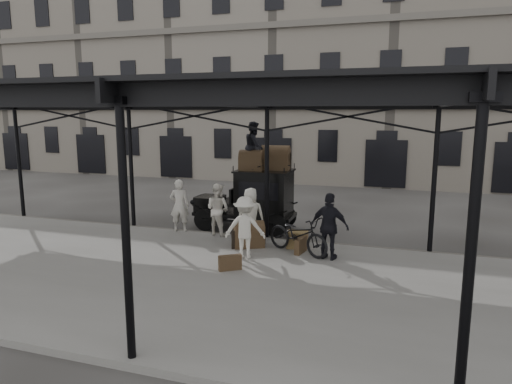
{
  "coord_description": "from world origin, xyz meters",
  "views": [
    {
      "loc": [
        4.15,
        -11.83,
        4.18
      ],
      "look_at": [
        -0.23,
        1.6,
        1.7
      ],
      "focal_mm": 32.0,
      "sensor_mm": 36.0,
      "label": 1
    }
  ],
  "objects_px": {
    "porter_official": "(330,226)",
    "steamer_trunk_roof_near": "(251,162)",
    "taxi": "(256,197)",
    "porter_left": "(179,205)",
    "bicycle": "(298,235)",
    "steamer_trunk_platform": "(249,236)"
  },
  "relations": [
    {
      "from": "porter_official",
      "to": "steamer_trunk_roof_near",
      "type": "bearing_deg",
      "value": -28.87
    },
    {
      "from": "porter_official",
      "to": "porter_left",
      "type": "bearing_deg",
      "value": -3.31
    },
    {
      "from": "taxi",
      "to": "porter_official",
      "type": "bearing_deg",
      "value": -43.81
    },
    {
      "from": "porter_left",
      "to": "steamer_trunk_roof_near",
      "type": "xyz_separation_m",
      "value": [
        2.15,
        1.3,
        1.43
      ]
    },
    {
      "from": "bicycle",
      "to": "steamer_trunk_platform",
      "type": "xyz_separation_m",
      "value": [
        -1.56,
        0.18,
        -0.22
      ]
    },
    {
      "from": "taxi",
      "to": "steamer_trunk_platform",
      "type": "xyz_separation_m",
      "value": [
        0.61,
        -2.54,
        -0.72
      ]
    },
    {
      "from": "porter_official",
      "to": "bicycle",
      "type": "relative_size",
      "value": 0.89
    },
    {
      "from": "porter_left",
      "to": "porter_official",
      "type": "xyz_separation_m",
      "value": [
        5.34,
        -1.43,
        0.03
      ]
    },
    {
      "from": "taxi",
      "to": "porter_left",
      "type": "relative_size",
      "value": 2.03
    },
    {
      "from": "bicycle",
      "to": "steamer_trunk_platform",
      "type": "relative_size",
      "value": 2.32
    },
    {
      "from": "steamer_trunk_roof_near",
      "to": "steamer_trunk_platform",
      "type": "xyz_separation_m",
      "value": [
        0.69,
        -2.29,
        -2.0
      ]
    },
    {
      "from": "porter_left",
      "to": "taxi",
      "type": "bearing_deg",
      "value": -160.52
    },
    {
      "from": "porter_left",
      "to": "steamer_trunk_platform",
      "type": "xyz_separation_m",
      "value": [
        2.83,
        -0.99,
        -0.57
      ]
    },
    {
      "from": "taxi",
      "to": "bicycle",
      "type": "bearing_deg",
      "value": -51.43
    },
    {
      "from": "porter_left",
      "to": "porter_official",
      "type": "distance_m",
      "value": 5.52
    },
    {
      "from": "taxi",
      "to": "bicycle",
      "type": "relative_size",
      "value": 1.74
    },
    {
      "from": "taxi",
      "to": "bicycle",
      "type": "height_order",
      "value": "taxi"
    },
    {
      "from": "porter_official",
      "to": "bicycle",
      "type": "distance_m",
      "value": 1.05
    },
    {
      "from": "taxi",
      "to": "porter_left",
      "type": "bearing_deg",
      "value": -145.26
    },
    {
      "from": "porter_official",
      "to": "steamer_trunk_roof_near",
      "type": "distance_m",
      "value": 4.42
    },
    {
      "from": "steamer_trunk_roof_near",
      "to": "steamer_trunk_platform",
      "type": "height_order",
      "value": "steamer_trunk_roof_near"
    },
    {
      "from": "taxi",
      "to": "steamer_trunk_roof_near",
      "type": "bearing_deg",
      "value": -108.07
    }
  ]
}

